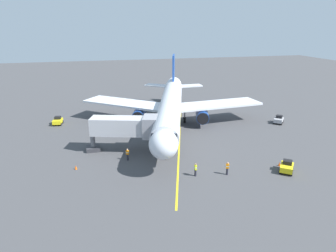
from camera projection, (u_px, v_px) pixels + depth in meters
The scene contains 13 objects.
ground_plane at pixel (166, 127), 55.18m from camera, with size 220.00×220.00×0.00m, color #424244.
apron_lead_in_line at pixel (179, 139), 49.33m from camera, with size 0.24×40.00×0.01m, color yellow.
airplane at pixel (170, 106), 53.82m from camera, with size 33.27×39.46×11.50m.
jet_bridge at pixel (130, 127), 43.50m from camera, with size 11.41×5.82×5.40m.
ground_crew_marshaller at pixel (128, 154), 41.41m from camera, with size 0.47×0.45×1.71m.
ground_crew_wing_walker at pixel (227, 168), 37.43m from camera, with size 0.46×0.38×1.71m.
ground_crew_loader at pixel (196, 169), 37.09m from camera, with size 0.26×0.41×1.71m.
tug_near_nose at pixel (287, 167), 38.17m from camera, with size 2.61×2.73×1.50m.
tug_portside at pixel (58, 121), 56.25m from camera, with size 1.83×2.48×1.50m.
tug_starboard_side at pixel (279, 120), 56.97m from camera, with size 2.66×2.71×1.50m.
safety_cone_nose_left at pixel (127, 151), 44.11m from camera, with size 0.32×0.32×0.55m, color #F2590F.
safety_cone_nose_right at pixel (76, 167), 39.00m from camera, with size 0.32×0.32×0.55m, color #F2590F.
safety_cone_wing_port at pixel (279, 164), 39.97m from camera, with size 0.32×0.32×0.55m, color #F2590F.
Camera 1 is at (12.41, 50.70, 17.91)m, focal length 32.19 mm.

